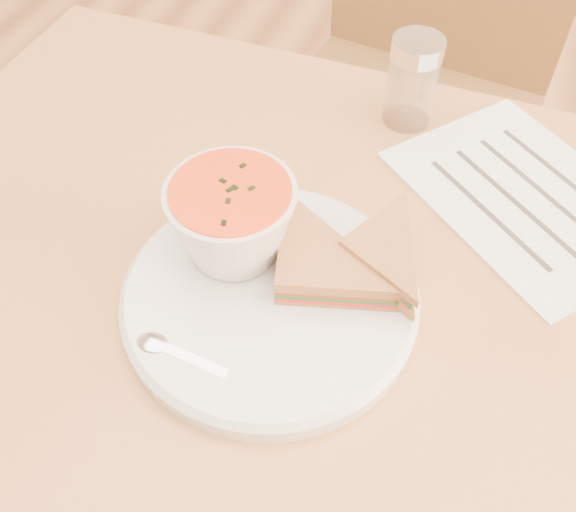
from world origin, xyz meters
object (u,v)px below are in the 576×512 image
at_px(plate, 270,298).
at_px(soup_bowl, 233,223).
at_px(dining_table, 313,447).
at_px(condiment_shaker, 412,82).
at_px(chair_far, 398,117).

bearing_deg(plate, soup_bowl, 145.22).
distance_m(dining_table, soup_bowl, 0.44).
bearing_deg(plate, dining_table, 42.26).
height_order(soup_bowl, condiment_shaker, condiment_shaker).
distance_m(dining_table, condiment_shaker, 0.50).
distance_m(dining_table, chair_far, 0.61).
xyz_separation_m(plate, soup_bowl, (-0.05, 0.03, 0.05)).
bearing_deg(dining_table, condiment_shaker, 87.86).
height_order(chair_far, soup_bowl, chair_far).
height_order(dining_table, chair_far, chair_far).
distance_m(plate, soup_bowl, 0.08).
bearing_deg(chair_far, plate, 97.49).
xyz_separation_m(soup_bowl, condiment_shaker, (0.10, 0.27, -0.00)).
bearing_deg(soup_bowl, plate, -34.78).
xyz_separation_m(dining_table, chair_far, (-0.05, 0.59, 0.12)).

